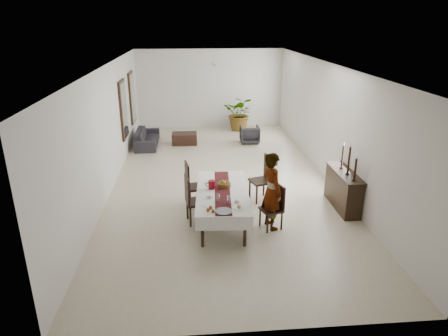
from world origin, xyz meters
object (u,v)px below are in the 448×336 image
red_pitcher (212,185)px  sofa (147,138)px  dining_table_top (222,193)px  sideboard_body (343,190)px  woman (272,191)px

red_pitcher → sofa: (-2.02, 5.85, -0.55)m
dining_table_top → red_pitcher: 0.31m
sideboard_body → sofa: (-5.20, 5.54, -0.16)m
red_pitcher → sideboard_body: (3.18, 0.30, -0.39)m
red_pitcher → sideboard_body: red_pitcher is taller
sofa → red_pitcher: bearing=-161.1°
dining_table_top → woman: bearing=-16.5°
woman → sofa: woman is taller
sideboard_body → sofa: 7.61m
dining_table_top → sideboard_body: bearing=12.2°
red_pitcher → sofa: red_pitcher is taller
dining_table_top → sideboard_body: 3.00m
sideboard_body → sofa: sideboard_body is taller
sofa → sideboard_body: bearing=-137.0°
red_pitcher → woman: 1.37m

